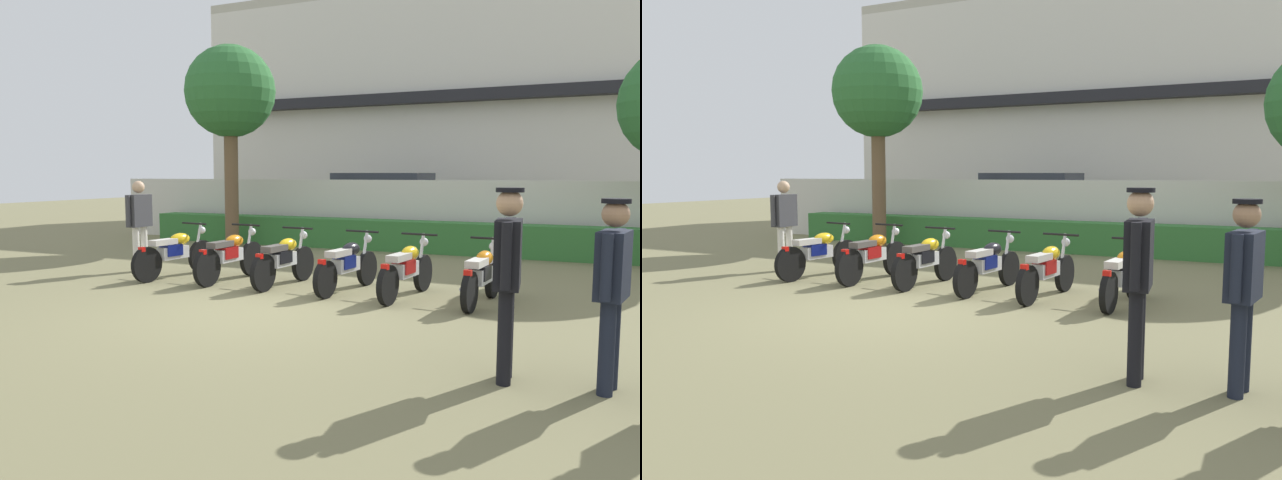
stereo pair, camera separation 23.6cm
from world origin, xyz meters
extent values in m
plane|color=olive|center=(0.00, 0.00, 0.00)|extent=(60.00, 60.00, 0.00)
cube|color=silver|center=(0.00, 16.00, 3.92)|extent=(19.32, 6.00, 7.84)
cube|color=black|center=(0.00, 12.75, 4.31)|extent=(16.23, 0.50, 0.36)
cube|color=silver|center=(0.00, 7.99, 0.86)|extent=(18.35, 0.30, 1.71)
cube|color=#337033|center=(0.00, 7.29, 0.37)|extent=(14.68, 0.70, 0.74)
cube|color=#9EA3A8|center=(-1.65, 10.50, 0.74)|extent=(4.58, 2.05, 1.00)
cube|color=#2D333D|center=(-1.85, 10.50, 1.57)|extent=(2.78, 1.82, 0.65)
cylinder|color=black|center=(-0.04, 11.35, 0.34)|extent=(0.69, 0.25, 0.68)
cylinder|color=black|center=(-0.12, 9.50, 0.34)|extent=(0.69, 0.25, 0.68)
cylinder|color=black|center=(-3.19, 11.49, 0.34)|extent=(0.69, 0.25, 0.68)
cylinder|color=black|center=(-3.27, 9.64, 0.34)|extent=(0.69, 0.25, 0.68)
cylinder|color=brown|center=(-4.50, 6.36, 1.57)|extent=(0.36, 0.36, 3.14)
sphere|color=#2D6B33|center=(-4.50, 6.36, 3.95)|extent=(2.31, 2.31, 2.31)
cylinder|color=black|center=(-2.65, 2.47, 0.31)|extent=(0.18, 0.63, 0.62)
cylinder|color=black|center=(-2.85, 1.15, 0.31)|extent=(0.18, 0.63, 0.62)
cube|color=silver|center=(-2.76, 1.76, 0.46)|extent=(0.29, 0.62, 0.22)
ellipsoid|color=yellow|center=(-2.73, 1.93, 0.69)|extent=(0.28, 0.47, 0.22)
cube|color=beige|center=(-2.79, 1.54, 0.67)|extent=(0.27, 0.54, 0.10)
cube|color=red|center=(-2.86, 1.05, 0.59)|extent=(0.11, 0.09, 0.08)
cylinder|color=silver|center=(-2.66, 2.38, 0.63)|extent=(0.08, 0.23, 0.65)
cylinder|color=black|center=(-2.68, 2.30, 0.95)|extent=(0.60, 0.12, 0.04)
sphere|color=silver|center=(-2.65, 2.49, 0.81)|extent=(0.14, 0.14, 0.14)
cylinder|color=silver|center=(-2.91, 1.53, 0.33)|extent=(0.15, 0.55, 0.07)
cube|color=navy|center=(-2.76, 1.71, 0.51)|extent=(0.29, 0.39, 0.20)
cylinder|color=black|center=(-1.58, 2.55, 0.32)|extent=(0.13, 0.64, 0.64)
cylinder|color=black|center=(-1.66, 1.26, 0.32)|extent=(0.13, 0.64, 0.64)
cube|color=silver|center=(-1.62, 1.85, 0.47)|extent=(0.24, 0.61, 0.22)
ellipsoid|color=orange|center=(-1.61, 2.02, 0.70)|extent=(0.25, 0.45, 0.22)
cube|color=#4C4742|center=(-1.64, 1.62, 0.68)|extent=(0.23, 0.53, 0.10)
cube|color=red|center=(-1.67, 1.16, 0.60)|extent=(0.10, 0.09, 0.08)
cylinder|color=silver|center=(-1.59, 2.46, 0.64)|extent=(0.06, 0.23, 0.65)
cylinder|color=black|center=(-1.59, 2.37, 0.96)|extent=(0.60, 0.07, 0.04)
sphere|color=silver|center=(-1.58, 2.57, 0.82)|extent=(0.14, 0.14, 0.14)
cylinder|color=silver|center=(-1.76, 1.61, 0.34)|extent=(0.10, 0.55, 0.07)
cube|color=#A51414|center=(-1.63, 1.80, 0.52)|extent=(0.26, 0.37, 0.20)
cylinder|color=black|center=(-0.49, 2.49, 0.31)|extent=(0.14, 0.62, 0.61)
cylinder|color=black|center=(-0.59, 1.27, 0.31)|extent=(0.14, 0.62, 0.61)
cube|color=silver|center=(-0.55, 1.83, 0.46)|extent=(0.25, 0.61, 0.22)
ellipsoid|color=yellow|center=(-0.53, 2.00, 0.69)|extent=(0.25, 0.46, 0.22)
cube|color=#4C4742|center=(-0.57, 1.60, 0.67)|extent=(0.24, 0.53, 0.10)
cube|color=red|center=(-0.60, 1.17, 0.59)|extent=(0.11, 0.09, 0.08)
cylinder|color=silver|center=(-0.50, 2.40, 0.63)|extent=(0.07, 0.23, 0.65)
cylinder|color=black|center=(-0.51, 2.31, 0.95)|extent=(0.60, 0.08, 0.04)
sphere|color=silver|center=(-0.49, 2.51, 0.81)|extent=(0.14, 0.14, 0.14)
cylinder|color=silver|center=(-0.69, 1.59, 0.33)|extent=(0.11, 0.55, 0.07)
cube|color=black|center=(-0.55, 1.78, 0.51)|extent=(0.27, 0.38, 0.20)
cylinder|color=black|center=(0.69, 2.55, 0.29)|extent=(0.16, 0.59, 0.58)
cylinder|color=black|center=(0.53, 1.22, 0.29)|extent=(0.16, 0.59, 0.58)
cube|color=silver|center=(0.60, 1.83, 0.44)|extent=(0.27, 0.62, 0.22)
ellipsoid|color=black|center=(0.62, 2.00, 0.67)|extent=(0.27, 0.46, 0.22)
cube|color=#B2ADA3|center=(0.57, 1.61, 0.65)|extent=(0.26, 0.54, 0.10)
cube|color=red|center=(0.51, 1.12, 0.57)|extent=(0.11, 0.09, 0.08)
cylinder|color=silver|center=(0.68, 2.46, 0.61)|extent=(0.08, 0.23, 0.65)
cylinder|color=black|center=(0.67, 2.37, 0.93)|extent=(0.60, 0.11, 0.04)
sphere|color=silver|center=(0.69, 2.57, 0.79)|extent=(0.14, 0.14, 0.14)
cylinder|color=silver|center=(0.45, 1.60, 0.31)|extent=(0.14, 0.55, 0.07)
cube|color=navy|center=(0.60, 1.79, 0.49)|extent=(0.28, 0.39, 0.20)
cylinder|color=black|center=(1.69, 2.44, 0.29)|extent=(0.15, 0.59, 0.59)
cylinder|color=black|center=(1.55, 1.14, 0.29)|extent=(0.15, 0.59, 0.59)
cube|color=silver|center=(1.62, 1.74, 0.44)|extent=(0.27, 0.62, 0.22)
ellipsoid|color=yellow|center=(1.64, 1.91, 0.67)|extent=(0.27, 0.46, 0.22)
cube|color=#B2ADA3|center=(1.59, 1.51, 0.65)|extent=(0.26, 0.54, 0.10)
cube|color=red|center=(1.54, 1.04, 0.57)|extent=(0.11, 0.09, 0.08)
cylinder|color=silver|center=(1.68, 2.35, 0.61)|extent=(0.08, 0.23, 0.65)
cylinder|color=black|center=(1.67, 2.26, 0.93)|extent=(0.60, 0.10, 0.04)
sphere|color=silver|center=(1.70, 2.46, 0.79)|extent=(0.14, 0.14, 0.14)
cylinder|color=silver|center=(1.47, 1.50, 0.31)|extent=(0.13, 0.55, 0.07)
cube|color=#A51414|center=(1.61, 1.69, 0.49)|extent=(0.28, 0.38, 0.20)
cylinder|color=black|center=(2.80, 2.36, 0.29)|extent=(0.13, 0.58, 0.57)
cylinder|color=black|center=(2.71, 1.15, 0.29)|extent=(0.13, 0.58, 0.57)
cube|color=silver|center=(2.75, 1.70, 0.44)|extent=(0.25, 0.61, 0.22)
ellipsoid|color=orange|center=(2.77, 1.87, 0.67)|extent=(0.25, 0.46, 0.22)
cube|color=beige|center=(2.74, 1.48, 0.65)|extent=(0.24, 0.53, 0.10)
cube|color=red|center=(2.70, 1.05, 0.57)|extent=(0.11, 0.09, 0.08)
cylinder|color=silver|center=(2.80, 2.27, 0.61)|extent=(0.07, 0.23, 0.65)
cylinder|color=black|center=(2.79, 2.18, 0.93)|extent=(0.60, 0.08, 0.04)
sphere|color=silver|center=(2.81, 2.38, 0.79)|extent=(0.14, 0.14, 0.14)
cylinder|color=silver|center=(2.61, 1.46, 0.31)|extent=(0.11, 0.55, 0.07)
cube|color=black|center=(2.75, 1.65, 0.49)|extent=(0.27, 0.38, 0.20)
cylinder|color=silver|center=(-3.81, 2.20, 0.43)|extent=(0.13, 0.13, 0.87)
cylinder|color=silver|center=(-3.81, 1.98, 0.43)|extent=(0.13, 0.13, 0.87)
cube|color=#38383D|center=(-3.81, 2.09, 1.17)|extent=(0.22, 0.50, 0.61)
cylinder|color=#38383D|center=(-3.81, 2.39, 1.19)|extent=(0.09, 0.09, 0.58)
cylinder|color=#38383D|center=(-3.81, 1.79, 1.19)|extent=(0.09, 0.09, 0.58)
sphere|color=tan|center=(-3.81, 2.09, 1.63)|extent=(0.23, 0.23, 0.23)
cylinder|color=black|center=(3.60, -1.63, 0.43)|extent=(0.13, 0.13, 0.87)
cylinder|color=black|center=(3.58, -1.40, 0.43)|extent=(0.13, 0.13, 0.87)
cube|color=black|center=(3.59, -1.51, 1.17)|extent=(0.27, 0.52, 0.61)
cylinder|color=black|center=(3.62, -1.81, 1.19)|extent=(0.09, 0.09, 0.58)
cylinder|color=black|center=(3.56, -1.21, 1.19)|extent=(0.09, 0.09, 0.58)
sphere|color=tan|center=(3.59, -1.51, 1.63)|extent=(0.23, 0.23, 0.23)
cylinder|color=black|center=(3.59, -1.51, 1.75)|extent=(0.25, 0.25, 0.04)
cylinder|color=black|center=(4.43, -1.54, 0.41)|extent=(0.13, 0.13, 0.82)
cylinder|color=black|center=(4.46, -1.33, 0.41)|extent=(0.13, 0.13, 0.82)
cube|color=black|center=(4.45, -1.43, 1.12)|extent=(0.30, 0.51, 0.58)
cylinder|color=black|center=(4.40, -1.72, 1.13)|extent=(0.09, 0.09, 0.55)
cylinder|color=black|center=(4.50, -1.15, 1.13)|extent=(0.09, 0.09, 0.55)
sphere|color=#9E7556|center=(4.45, -1.43, 1.55)|extent=(0.22, 0.22, 0.22)
cylinder|color=black|center=(4.45, -1.43, 1.66)|extent=(0.23, 0.23, 0.04)
camera|label=1|loc=(4.43, -7.26, 1.90)|focal=35.14mm
camera|label=2|loc=(4.64, -7.16, 1.90)|focal=35.14mm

